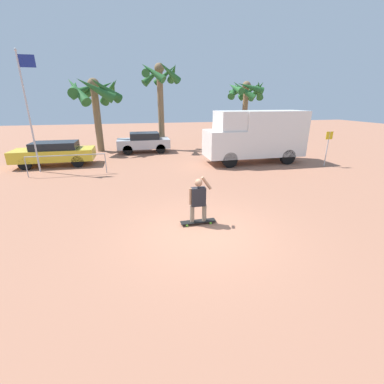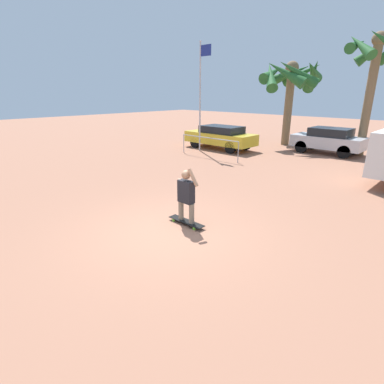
{
  "view_description": "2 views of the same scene",
  "coord_description": "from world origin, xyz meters",
  "px_view_note": "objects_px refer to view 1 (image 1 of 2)",
  "views": [
    {
      "loc": [
        -1.82,
        -6.54,
        3.72
      ],
      "look_at": [
        -0.07,
        1.12,
        0.91
      ],
      "focal_mm": 24.0,
      "sensor_mm": 36.0,
      "label": 1
    },
    {
      "loc": [
        5.19,
        -4.59,
        3.36
      ],
      "look_at": [
        -0.33,
        1.19,
        0.7
      ],
      "focal_mm": 28.0,
      "sensor_mm": 36.0,
      "label": 2
    }
  ],
  "objects_px": {
    "parked_car_yellow": "(55,153)",
    "palm_tree_center_background": "(160,81)",
    "palm_tree_far_left": "(95,92)",
    "palm_tree_near_van": "(246,93)",
    "skateboard": "(198,221)",
    "camper_van": "(256,135)",
    "flagpole": "(28,106)",
    "street_sign": "(328,144)",
    "person_skateboarder": "(198,198)",
    "parked_car_silver": "(144,142)"
  },
  "relations": [
    {
      "from": "parked_car_yellow",
      "to": "palm_tree_center_background",
      "type": "height_order",
      "value": "palm_tree_center_background"
    },
    {
      "from": "palm_tree_center_background",
      "to": "palm_tree_far_left",
      "type": "relative_size",
      "value": 1.18
    },
    {
      "from": "palm_tree_near_van",
      "to": "skateboard",
      "type": "bearing_deg",
      "value": -118.36
    },
    {
      "from": "skateboard",
      "to": "palm_tree_near_van",
      "type": "relative_size",
      "value": 0.21
    },
    {
      "from": "camper_van",
      "to": "flagpole",
      "type": "bearing_deg",
      "value": 177.37
    },
    {
      "from": "palm_tree_center_background",
      "to": "street_sign",
      "type": "distance_m",
      "value": 12.31
    },
    {
      "from": "person_skateboarder",
      "to": "flagpole",
      "type": "height_order",
      "value": "flagpole"
    },
    {
      "from": "camper_van",
      "to": "street_sign",
      "type": "height_order",
      "value": "camper_van"
    },
    {
      "from": "parked_car_silver",
      "to": "palm_tree_center_background",
      "type": "height_order",
      "value": "palm_tree_center_background"
    },
    {
      "from": "palm_tree_near_van",
      "to": "flagpole",
      "type": "height_order",
      "value": "flagpole"
    },
    {
      "from": "flagpole",
      "to": "street_sign",
      "type": "bearing_deg",
      "value": -8.71
    },
    {
      "from": "palm_tree_near_van",
      "to": "street_sign",
      "type": "xyz_separation_m",
      "value": [
        1.42,
        -8.76,
        -2.99
      ]
    },
    {
      "from": "skateboard",
      "to": "camper_van",
      "type": "relative_size",
      "value": 0.19
    },
    {
      "from": "palm_tree_center_background",
      "to": "palm_tree_near_van",
      "type": "bearing_deg",
      "value": 7.57
    },
    {
      "from": "palm_tree_near_van",
      "to": "street_sign",
      "type": "bearing_deg",
      "value": -80.78
    },
    {
      "from": "palm_tree_near_van",
      "to": "parked_car_silver",
      "type": "bearing_deg",
      "value": -168.03
    },
    {
      "from": "palm_tree_near_van",
      "to": "camper_van",
      "type": "bearing_deg",
      "value": -107.8
    },
    {
      "from": "street_sign",
      "to": "skateboard",
      "type": "bearing_deg",
      "value": -148.31
    },
    {
      "from": "palm_tree_near_van",
      "to": "palm_tree_center_background",
      "type": "relative_size",
      "value": 0.84
    },
    {
      "from": "palm_tree_near_van",
      "to": "palm_tree_far_left",
      "type": "distance_m",
      "value": 12.05
    },
    {
      "from": "skateboard",
      "to": "flagpole",
      "type": "relative_size",
      "value": 0.19
    },
    {
      "from": "palm_tree_center_background",
      "to": "palm_tree_far_left",
      "type": "height_order",
      "value": "palm_tree_center_background"
    },
    {
      "from": "person_skateboarder",
      "to": "palm_tree_near_van",
      "type": "distance_m",
      "value": 16.79
    },
    {
      "from": "person_skateboarder",
      "to": "camper_van",
      "type": "height_order",
      "value": "camper_van"
    },
    {
      "from": "skateboard",
      "to": "parked_car_yellow",
      "type": "relative_size",
      "value": 0.25
    },
    {
      "from": "parked_car_yellow",
      "to": "palm_tree_far_left",
      "type": "bearing_deg",
      "value": 62.72
    },
    {
      "from": "parked_car_yellow",
      "to": "palm_tree_center_background",
      "type": "xyz_separation_m",
      "value": [
        6.91,
        3.99,
        4.3
      ]
    },
    {
      "from": "person_skateboarder",
      "to": "parked_car_yellow",
      "type": "height_order",
      "value": "person_skateboarder"
    },
    {
      "from": "parked_car_yellow",
      "to": "palm_tree_center_background",
      "type": "bearing_deg",
      "value": 29.97
    },
    {
      "from": "palm_tree_near_van",
      "to": "street_sign",
      "type": "distance_m",
      "value": 9.37
    },
    {
      "from": "palm_tree_far_left",
      "to": "camper_van",
      "type": "bearing_deg",
      "value": -32.34
    },
    {
      "from": "camper_van",
      "to": "flagpole",
      "type": "distance_m",
      "value": 12.65
    },
    {
      "from": "parked_car_yellow",
      "to": "palm_tree_near_van",
      "type": "bearing_deg",
      "value": 19.19
    },
    {
      "from": "skateboard",
      "to": "parked_car_yellow",
      "type": "height_order",
      "value": "parked_car_yellow"
    },
    {
      "from": "palm_tree_near_van",
      "to": "palm_tree_far_left",
      "type": "xyz_separation_m",
      "value": [
        -12.03,
        -0.64,
        -0.02
      ]
    },
    {
      "from": "parked_car_silver",
      "to": "palm_tree_near_van",
      "type": "relative_size",
      "value": 0.71
    },
    {
      "from": "camper_van",
      "to": "palm_tree_near_van",
      "type": "relative_size",
      "value": 1.13
    },
    {
      "from": "parked_car_yellow",
      "to": "skateboard",
      "type": "bearing_deg",
      "value": -55.82
    },
    {
      "from": "parked_car_yellow",
      "to": "flagpole",
      "type": "bearing_deg",
      "value": -109.2
    },
    {
      "from": "parked_car_yellow",
      "to": "palm_tree_far_left",
      "type": "xyz_separation_m",
      "value": [
        2.23,
        4.32,
        3.52
      ]
    },
    {
      "from": "parked_car_silver",
      "to": "palm_tree_near_van",
      "type": "xyz_separation_m",
      "value": [
        8.85,
        1.88,
        3.53
      ]
    },
    {
      "from": "parked_car_yellow",
      "to": "palm_tree_center_background",
      "type": "relative_size",
      "value": 0.7
    },
    {
      "from": "palm_tree_far_left",
      "to": "street_sign",
      "type": "relative_size",
      "value": 2.66
    },
    {
      "from": "parked_car_silver",
      "to": "palm_tree_center_background",
      "type": "distance_m",
      "value": 4.63
    },
    {
      "from": "street_sign",
      "to": "parked_car_yellow",
      "type": "bearing_deg",
      "value": 166.37
    },
    {
      "from": "person_skateboarder",
      "to": "palm_tree_center_background",
      "type": "relative_size",
      "value": 0.23
    },
    {
      "from": "camper_van",
      "to": "parked_car_yellow",
      "type": "distance_m",
      "value": 12.24
    },
    {
      "from": "flagpole",
      "to": "street_sign",
      "type": "relative_size",
      "value": 2.98
    },
    {
      "from": "skateboard",
      "to": "palm_tree_center_background",
      "type": "distance_m",
      "value": 14.39
    },
    {
      "from": "skateboard",
      "to": "parked_car_silver",
      "type": "relative_size",
      "value": 0.3
    }
  ]
}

